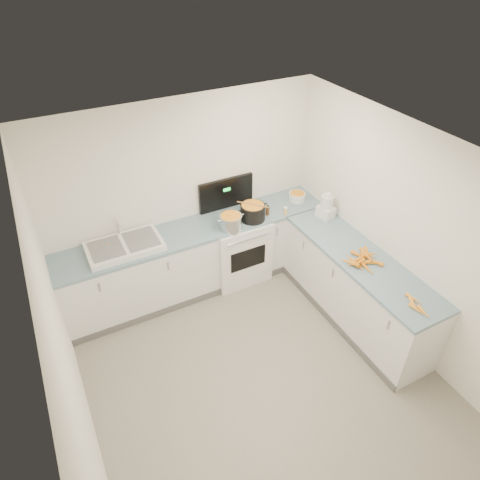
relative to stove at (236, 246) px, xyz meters
name	(u,v)px	position (x,y,z in m)	size (l,w,h in m)	color
floor	(262,378)	(-0.55, -1.69, -0.47)	(3.50, 4.00, 0.00)	gray
ceiling	(273,172)	(-0.55, -1.69, 2.03)	(3.50, 4.00, 0.00)	white
wall_back	(186,196)	(-0.55, 0.31, 0.78)	(3.50, 2.50, 0.00)	white
wall_left	(69,368)	(-2.30, -1.69, 0.78)	(4.00, 2.50, 0.00)	white
wall_right	(408,242)	(1.20, -1.69, 0.78)	(4.00, 2.50, 0.00)	white
counter_back	(199,258)	(-0.55, 0.01, 0.00)	(3.50, 0.62, 0.94)	white
counter_right	(356,288)	(0.90, -1.39, 0.00)	(0.62, 2.20, 0.94)	white
stove	(236,246)	(0.00, 0.00, 0.00)	(0.76, 0.65, 1.36)	white
sink	(124,246)	(-1.45, 0.02, 0.50)	(0.86, 0.52, 0.31)	white
steel_pot	(231,223)	(-0.17, -0.18, 0.55)	(0.28, 0.28, 0.20)	silver
black_pot	(253,213)	(0.17, -0.12, 0.56)	(0.32, 0.32, 0.23)	black
wooden_spoon	(253,205)	(0.17, -0.12, 0.68)	(0.02, 0.02, 0.42)	#AD7A47
mixing_bowl	(297,196)	(0.94, 0.01, 0.52)	(0.23, 0.23, 0.10)	white
extract_bottle	(268,211)	(0.39, -0.12, 0.53)	(0.05, 0.05, 0.12)	#593319
spice_jar	(285,211)	(0.60, -0.22, 0.51)	(0.05, 0.05, 0.09)	#E5B266
food_processor	(326,207)	(1.02, -0.51, 0.61)	(0.21, 0.23, 0.34)	white
carrot_pile	(362,260)	(0.84, -1.45, 0.50)	(0.45, 0.42, 0.08)	orange
peeled_carrots	(417,306)	(0.85, -2.25, 0.49)	(0.14, 0.35, 0.04)	orange
peelings	(109,247)	(-1.62, 0.03, 0.54)	(0.24, 0.18, 0.01)	tan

